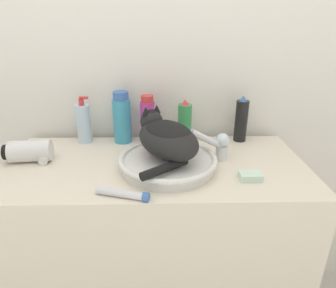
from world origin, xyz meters
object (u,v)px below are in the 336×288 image
at_px(shampoo_bottle_tall, 148,120).
at_px(cream_tube, 123,194).
at_px(faucet, 218,144).
at_px(hair_dryer, 31,152).
at_px(mouthwash_bottle, 122,118).
at_px(spray_bottle_trigger, 185,122).
at_px(soap_pump_bottle, 84,123).
at_px(soap_bar, 250,176).
at_px(cat, 166,137).
at_px(hairspray_can_black, 241,120).

relative_size(shampoo_bottle_tall, cream_tube, 1.21).
xyz_separation_m(faucet, hair_dryer, (-0.69, 0.01, -0.03)).
relative_size(mouthwash_bottle, cream_tube, 1.31).
bearing_deg(cream_tube, spray_bottle_trigger, 63.95).
relative_size(soap_pump_bottle, soap_bar, 2.76).
distance_m(cat, cream_tube, 0.25).
height_order(faucet, cream_tube, faucet).
bearing_deg(mouthwash_bottle, hair_dryer, -149.87).
relative_size(cat, mouthwash_bottle, 1.56).
height_order(mouthwash_bottle, soap_bar, mouthwash_bottle).
xyz_separation_m(faucet, mouthwash_bottle, (-0.37, 0.19, 0.04)).
xyz_separation_m(hairspray_can_black, mouthwash_bottle, (-0.50, 0.00, 0.01)).
bearing_deg(spray_bottle_trigger, mouthwash_bottle, 180.00).
bearing_deg(mouthwash_bottle, cat, -54.37).
relative_size(soap_pump_bottle, spray_bottle_trigger, 1.08).
xyz_separation_m(hairspray_can_black, cream_tube, (-0.45, -0.44, -0.08)).
xyz_separation_m(mouthwash_bottle, hair_dryer, (-0.32, -0.18, -0.07)).
bearing_deg(soap_pump_bottle, soap_bar, -28.98).
height_order(faucet, hairspray_can_black, hairspray_can_black).
relative_size(cream_tube, hair_dryer, 0.97).
bearing_deg(hairspray_can_black, cat, -142.03).
bearing_deg(hair_dryer, faucet, 174.11).
xyz_separation_m(hairspray_can_black, soap_pump_bottle, (-0.67, -0.00, -0.01)).
xyz_separation_m(cat, spray_bottle_trigger, (0.08, 0.25, -0.03)).
relative_size(mouthwash_bottle, hair_dryer, 1.27).
distance_m(shampoo_bottle_tall, soap_bar, 0.49).
height_order(hairspray_can_black, mouthwash_bottle, mouthwash_bottle).
height_order(hair_dryer, soap_bar, hair_dryer).
height_order(soap_pump_bottle, hair_dryer, soap_pump_bottle).
relative_size(cat, soap_pump_bottle, 1.71).
xyz_separation_m(shampoo_bottle_tall, mouthwash_bottle, (-0.11, 0.00, 0.01)).
distance_m(hairspray_can_black, spray_bottle_trigger, 0.24).
relative_size(cat, hair_dryer, 1.98).
bearing_deg(hair_dryer, spray_bottle_trigger, -167.69).
distance_m(faucet, hairspray_can_black, 0.23).
distance_m(spray_bottle_trigger, soap_bar, 0.40).
distance_m(hairspray_can_black, mouthwash_bottle, 0.50).
distance_m(cat, mouthwash_bottle, 0.31).
bearing_deg(hair_dryer, soap_bar, 163.20).
bearing_deg(spray_bottle_trigger, hair_dryer, -162.39).
height_order(spray_bottle_trigger, soap_bar, spray_bottle_trigger).
height_order(cat, hairspray_can_black, cat).
bearing_deg(hairspray_can_black, shampoo_bottle_tall, -180.00).
bearing_deg(shampoo_bottle_tall, faucet, -35.85).
distance_m(faucet, shampoo_bottle_tall, 0.33).
distance_m(hair_dryer, soap_bar, 0.79).
height_order(hairspray_can_black, soap_bar, hairspray_can_black).
xyz_separation_m(faucet, shampoo_bottle_tall, (-0.27, 0.19, 0.03)).
bearing_deg(shampoo_bottle_tall, spray_bottle_trigger, 0.00).
height_order(shampoo_bottle_tall, spray_bottle_trigger, shampoo_bottle_tall).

